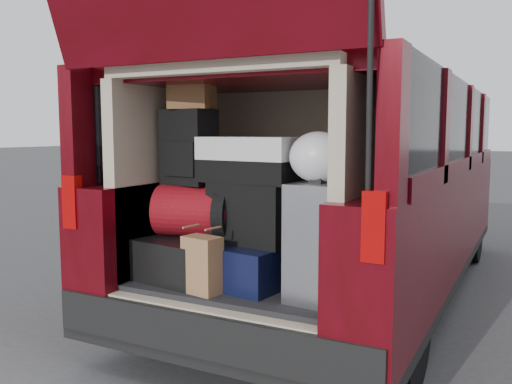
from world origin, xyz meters
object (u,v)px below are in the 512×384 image
silver_roller (322,241)px  black_soft_case (254,213)px  navy_hardshell (254,263)px  twotone_duffel (251,160)px  black_hardshell (193,256)px  backpack (189,147)px  red_duffel (197,211)px  kraft_bag (202,265)px

silver_roller → black_soft_case: bearing=174.5°
navy_hardshell → twotone_duffel: bearing=156.7°
black_hardshell → silver_roller: bearing=4.3°
black_soft_case → backpack: bearing=-173.6°
navy_hardshell → red_duffel: 0.47m
black_hardshell → twotone_duffel: 0.69m
kraft_bag → black_soft_case: 0.42m
kraft_bag → twotone_duffel: size_ratio=0.54×
navy_hardshell → black_soft_case: black_soft_case is taller
silver_roller → black_soft_case: 0.46m
red_duffel → black_soft_case: 0.37m
black_soft_case → twotone_duffel: (-0.03, 0.01, 0.30)m
silver_roller → twotone_duffel: (-0.47, 0.10, 0.40)m
red_duffel → twotone_duffel: size_ratio=0.82×
silver_roller → backpack: (-0.89, 0.10, 0.47)m
kraft_bag → backpack: size_ratio=0.69×
black_soft_case → backpack: (-0.45, 0.01, 0.36)m
navy_hardshell → red_duffel: size_ratio=1.15×
black_hardshell → black_soft_case: (0.40, 0.03, 0.28)m
black_soft_case → red_duffel: bearing=-168.1°
black_hardshell → backpack: backpack is taller
backpack → kraft_bag: bearing=-38.7°
kraft_bag → backpack: backpack is taller
black_hardshell → backpack: 0.65m
black_soft_case → backpack: backpack is taller
navy_hardshell → kraft_bag: bearing=-109.8°
kraft_bag → red_duffel: size_ratio=0.66×
black_hardshell → kraft_bag: bearing=-39.8°
navy_hardshell → silver_roller: size_ratio=0.89×
kraft_bag → red_duffel: red_duffel is taller
navy_hardshell → kraft_bag: size_ratio=1.74×
silver_roller → red_duffel: silver_roller is taller
black_hardshell → silver_roller: (0.84, -0.06, 0.18)m
silver_roller → red_duffel: (-0.81, 0.06, 0.09)m
kraft_bag → red_duffel: (-0.22, 0.28, 0.24)m
black_hardshell → twotone_duffel: (0.37, 0.04, 0.58)m
black_hardshell → kraft_bag: kraft_bag is taller
black_hardshell → twotone_duffel: twotone_duffel is taller
backpack → twotone_duffel: backpack is taller
silver_roller → kraft_bag: 0.65m
silver_roller → red_duffel: size_ratio=1.30×
kraft_bag → navy_hardshell: bearing=72.1°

